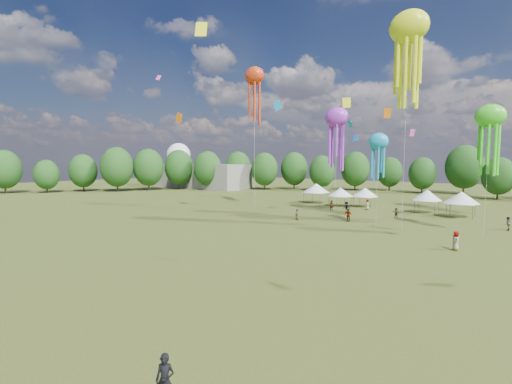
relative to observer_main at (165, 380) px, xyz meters
The scene contains 10 objects.
ground 8.61m from the observer_main, 156.61° to the left, with size 300.00×300.00×0.00m, color #384416.
observer_main is the anchor object (origin of this frame).
spectator_near 41.66m from the observer_main, 114.21° to the left, with size 0.80×0.62×1.64m, color gray.
spectators_far 46.99m from the observer_main, 98.04° to the left, with size 26.82×25.05×1.93m.
festival_tents 59.23m from the observer_main, 101.94° to the left, with size 32.71×8.70×4.23m.
show_kites 51.97m from the observer_main, 88.57° to the left, with size 48.12×17.56×31.30m.
small_kites 54.34m from the observer_main, 101.36° to the left, with size 72.78×58.66×44.71m.
treeline 67.17m from the observer_main, 100.08° to the left, with size 201.57×95.24×13.43m.
hangar 109.86m from the observer_main, 136.64° to the left, with size 40.00×12.00×8.00m, color gray.
radome 126.07m from the observer_main, 139.66° to the left, with size 9.00×9.00×16.00m.
Camera 1 is at (17.72, -10.87, 8.83)m, focal length 24.47 mm.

